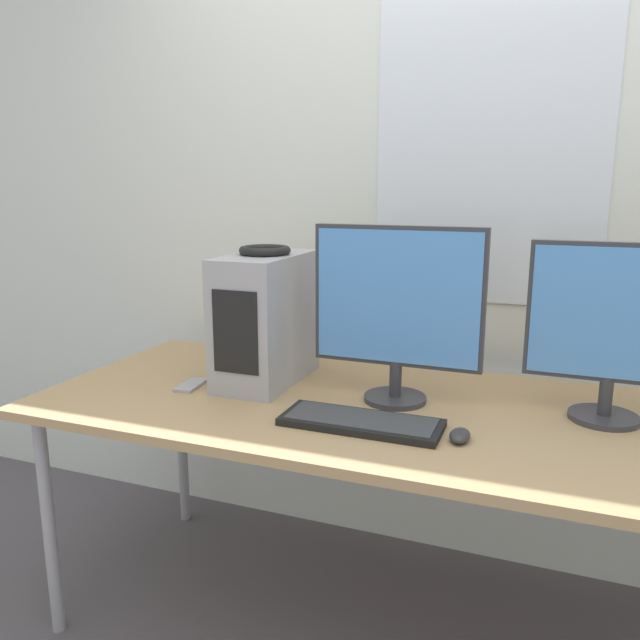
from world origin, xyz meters
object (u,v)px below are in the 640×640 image
object	(u,v)px
monitor_main	(397,307)
headphones	(265,250)
monitor_right_near	(613,325)
keyboard	(361,422)
mouse	(460,435)
pc_tower	(266,319)
cell_phone	(191,385)

from	to	relation	value
monitor_main	headphones	bearing A→B (deg)	173.95
monitor_main	monitor_right_near	xyz separation A→B (m)	(0.58, 0.06, -0.02)
headphones	monitor_main	world-z (taller)	monitor_main
monitor_main	keyboard	xyz separation A→B (m)	(-0.04, -0.23, -0.28)
monitor_right_near	mouse	bearing A→B (deg)	-140.35
monitor_right_near	mouse	size ratio (longest dim) A/B	5.65
monitor_main	monitor_right_near	size ratio (longest dim) A/B	1.07
keyboard	mouse	size ratio (longest dim) A/B	4.99
keyboard	mouse	world-z (taller)	mouse
headphones	pc_tower	bearing A→B (deg)	-90.00
monitor_right_near	keyboard	bearing A→B (deg)	-155.20
headphones	monitor_right_near	bearing A→B (deg)	0.57
monitor_main	keyboard	distance (m)	0.36
keyboard	mouse	bearing A→B (deg)	-1.25
monitor_right_near	keyboard	xyz separation A→B (m)	(-0.62, -0.28, -0.26)
monitor_right_near	cell_phone	xyz separation A→B (m)	(-1.23, -0.16, -0.27)
keyboard	cell_phone	world-z (taller)	keyboard
monitor_right_near	keyboard	distance (m)	0.73
monitor_right_near	mouse	xyz separation A→B (m)	(-0.35, -0.29, -0.26)
keyboard	mouse	distance (m)	0.27
monitor_main	mouse	distance (m)	0.43
cell_phone	mouse	bearing A→B (deg)	-14.12
headphones	keyboard	bearing A→B (deg)	-33.43
headphones	mouse	world-z (taller)	headphones
headphones	mouse	bearing A→B (deg)	-22.36
pc_tower	monitor_main	distance (m)	0.46
pc_tower	monitor_right_near	world-z (taller)	monitor_right_near
pc_tower	headphones	bearing A→B (deg)	90.00
monitor_main	monitor_right_near	bearing A→B (deg)	5.71
headphones	cell_phone	distance (m)	0.50
monitor_right_near	monitor_main	bearing A→B (deg)	-174.29
mouse	cell_phone	size ratio (longest dim) A/B	0.62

